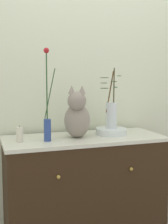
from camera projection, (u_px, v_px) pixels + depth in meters
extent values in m
cube|color=silver|center=(71.00, 77.00, 2.44)|extent=(4.40, 0.08, 2.60)
cube|color=black|center=(84.00, 197.00, 2.25)|extent=(1.13, 0.48, 0.85)
cube|color=beige|center=(84.00, 138.00, 2.20)|extent=(1.15, 0.49, 0.02)
sphere|color=#B79338|center=(58.00, 177.00, 1.90)|extent=(0.02, 0.02, 0.02)
sphere|color=#B79338|center=(131.00, 169.00, 2.06)|extent=(0.02, 0.02, 0.02)
ellipsoid|color=gray|center=(77.00, 120.00, 2.17)|extent=(0.24, 0.25, 0.24)
sphere|color=gray|center=(77.00, 101.00, 2.10)|extent=(0.13, 0.13, 0.13)
cone|color=gray|center=(82.00, 90.00, 2.09)|extent=(0.05, 0.05, 0.06)
cone|color=gray|center=(72.00, 90.00, 2.09)|extent=(0.05, 0.05, 0.06)
cylinder|color=gray|center=(78.00, 131.00, 2.36)|extent=(0.08, 0.16, 0.03)
cylinder|color=#2A438C|center=(47.00, 130.00, 2.04)|extent=(0.05, 0.05, 0.15)
cylinder|color=#20471F|center=(47.00, 87.00, 2.01)|extent=(0.01, 0.01, 0.43)
sphere|color=#AA1C21|center=(46.00, 50.00, 1.98)|extent=(0.04, 0.04, 0.04)
cylinder|color=#234022|center=(50.00, 94.00, 2.02)|extent=(0.08, 0.01, 0.33)
cylinder|color=white|center=(111.00, 131.00, 2.28)|extent=(0.23, 0.23, 0.05)
cylinder|color=silver|center=(111.00, 115.00, 2.27)|extent=(0.08, 0.08, 0.19)
cylinder|color=#50351A|center=(110.00, 92.00, 2.26)|extent=(0.08, 0.04, 0.31)
ellipsoid|color=#26431C|center=(104.00, 88.00, 2.28)|extent=(0.07, 0.05, 0.01)
ellipsoid|color=#203E20|center=(104.00, 83.00, 2.27)|extent=(0.08, 0.06, 0.01)
ellipsoid|color=#2A4328|center=(104.00, 78.00, 2.29)|extent=(0.08, 0.07, 0.01)
cylinder|color=#463D23|center=(114.00, 91.00, 2.25)|extent=(0.02, 0.04, 0.33)
ellipsoid|color=#1F4621|center=(115.00, 87.00, 2.24)|extent=(0.06, 0.08, 0.01)
ellipsoid|color=#24501B|center=(114.00, 82.00, 2.25)|extent=(0.08, 0.06, 0.01)
ellipsoid|color=#1E4B1F|center=(119.00, 76.00, 2.25)|extent=(0.05, 0.08, 0.01)
cylinder|color=beige|center=(20.00, 134.00, 2.02)|extent=(0.05, 0.05, 0.10)
cylinder|color=black|center=(19.00, 126.00, 2.02)|extent=(0.00, 0.00, 0.01)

